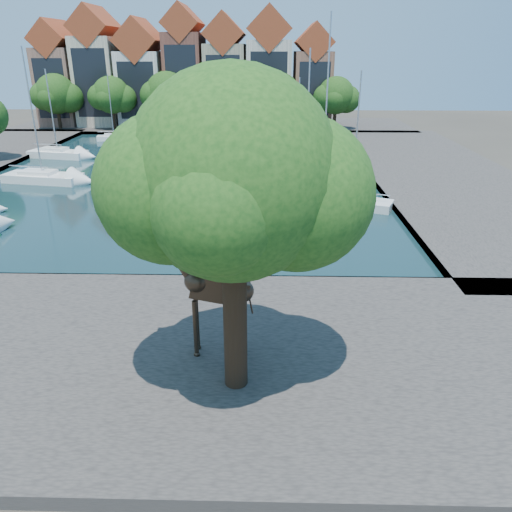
# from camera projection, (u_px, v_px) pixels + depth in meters

# --- Properties ---
(ground) EXTENTS (160.00, 160.00, 0.00)m
(ground) POSITION_uv_depth(u_px,v_px,m) (105.00, 282.00, 26.23)
(ground) COLOR #38332B
(ground) RESTS_ON ground
(water_basin) EXTENTS (38.00, 50.00, 0.08)m
(water_basin) POSITION_uv_depth(u_px,v_px,m) (180.00, 175.00, 48.36)
(water_basin) COLOR black
(water_basin) RESTS_ON ground
(near_quay) EXTENTS (50.00, 14.00, 0.50)m
(near_quay) POSITION_uv_depth(u_px,v_px,m) (50.00, 353.00, 19.67)
(near_quay) COLOR #49443F
(near_quay) RESTS_ON ground
(far_quay) EXTENTS (60.00, 16.00, 0.50)m
(far_quay) POSITION_uv_depth(u_px,v_px,m) (214.00, 126.00, 77.81)
(far_quay) COLOR #49443F
(far_quay) RESTS_ON ground
(right_quay) EXTENTS (14.00, 52.00, 0.50)m
(right_quay) POSITION_uv_depth(u_px,v_px,m) (440.00, 174.00, 47.70)
(right_quay) COLOR #49443F
(right_quay) RESTS_ON ground
(plane_tree) EXTENTS (8.32, 6.40, 10.62)m
(plane_tree) POSITION_uv_depth(u_px,v_px,m) (236.00, 183.00, 14.79)
(plane_tree) COLOR #332114
(plane_tree) RESTS_ON near_quay
(townhouse_west_end) EXTENTS (5.44, 9.18, 14.93)m
(townhouse_west_end) POSITION_uv_depth(u_px,v_px,m) (61.00, 77.00, 75.60)
(townhouse_west_end) COLOR #8E604D
(townhouse_west_end) RESTS_ON far_quay
(townhouse_west_mid) EXTENTS (5.94, 9.18, 16.79)m
(townhouse_west_mid) POSITION_uv_depth(u_px,v_px,m) (100.00, 71.00, 75.12)
(townhouse_west_mid) COLOR beige
(townhouse_west_mid) RESTS_ON far_quay
(townhouse_west_inner) EXTENTS (6.43, 9.18, 15.15)m
(townhouse_west_inner) POSITION_uv_depth(u_px,v_px,m) (143.00, 77.00, 75.31)
(townhouse_west_inner) COLOR silver
(townhouse_west_inner) RESTS_ON far_quay
(townhouse_center) EXTENTS (5.44, 9.18, 16.93)m
(townhouse_center) POSITION_uv_depth(u_px,v_px,m) (186.00, 70.00, 74.77)
(townhouse_center) COLOR brown
(townhouse_center) RESTS_ON far_quay
(townhouse_east_inner) EXTENTS (5.94, 9.18, 15.79)m
(townhouse_east_inner) POSITION_uv_depth(u_px,v_px,m) (226.00, 75.00, 74.87)
(townhouse_east_inner) COLOR tan
(townhouse_east_inner) RESTS_ON far_quay
(townhouse_east_mid) EXTENTS (6.43, 9.18, 16.65)m
(townhouse_east_mid) POSITION_uv_depth(u_px,v_px,m) (269.00, 72.00, 74.58)
(townhouse_east_mid) COLOR beige
(townhouse_east_mid) RESTS_ON far_quay
(townhouse_east_end) EXTENTS (5.44, 9.18, 14.43)m
(townhouse_east_end) POSITION_uv_depth(u_px,v_px,m) (312.00, 79.00, 74.81)
(townhouse_east_end) COLOR brown
(townhouse_east_end) RESTS_ON far_quay
(far_tree_far_west) EXTENTS (7.28, 5.60, 7.68)m
(far_tree_far_west) POSITION_uv_depth(u_px,v_px,m) (56.00, 95.00, 71.34)
(far_tree_far_west) COLOR #332114
(far_tree_far_west) RESTS_ON far_quay
(far_tree_west) EXTENTS (6.76, 5.20, 7.36)m
(far_tree_west) POSITION_uv_depth(u_px,v_px,m) (112.00, 96.00, 71.19)
(far_tree_west) COLOR #332114
(far_tree_west) RESTS_ON far_quay
(far_tree_mid_west) EXTENTS (7.80, 6.00, 8.00)m
(far_tree_mid_west) POSITION_uv_depth(u_px,v_px,m) (168.00, 95.00, 70.92)
(far_tree_mid_west) COLOR #332114
(far_tree_mid_west) RESTS_ON far_quay
(far_tree_mid_east) EXTENTS (7.02, 5.40, 7.52)m
(far_tree_mid_east) POSITION_uv_depth(u_px,v_px,m) (224.00, 96.00, 70.80)
(far_tree_mid_east) COLOR #332114
(far_tree_mid_east) RESTS_ON far_quay
(far_tree_east) EXTENTS (7.54, 5.80, 7.84)m
(far_tree_east) POSITION_uv_depth(u_px,v_px,m) (280.00, 95.00, 70.58)
(far_tree_east) COLOR #332114
(far_tree_east) RESTS_ON far_quay
(far_tree_far_east) EXTENTS (6.76, 5.20, 7.36)m
(far_tree_far_east) POSITION_uv_depth(u_px,v_px,m) (336.00, 97.00, 70.45)
(far_tree_far_east) COLOR #332114
(far_tree_far_east) RESTS_ON far_quay
(giraffe_statue) EXTENTS (3.92, 0.73, 5.61)m
(giraffe_statue) POSITION_uv_depth(u_px,v_px,m) (211.00, 288.00, 18.29)
(giraffe_statue) COLOR #37271B
(giraffe_statue) RESTS_ON near_quay
(sailboat_left_c) EXTENTS (7.38, 3.64, 11.50)m
(sailboat_left_c) POSITION_uv_depth(u_px,v_px,m) (43.00, 176.00, 45.40)
(sailboat_left_c) COLOR white
(sailboat_left_c) RESTS_ON water_basin
(sailboat_left_d) EXTENTS (6.76, 3.45, 9.32)m
(sailboat_left_d) POSITION_uv_depth(u_px,v_px,m) (58.00, 152.00, 55.65)
(sailboat_left_d) COLOR white
(sailboat_left_d) RESTS_ON water_basin
(sailboat_left_e) EXTENTS (4.58, 2.39, 8.32)m
(sailboat_left_e) POSITION_uv_depth(u_px,v_px,m) (114.00, 136.00, 66.18)
(sailboat_left_e) COLOR white
(sailboat_left_e) RESTS_ON water_basin
(sailboat_right_a) EXTENTS (6.43, 4.28, 9.88)m
(sailboat_right_a) POSITION_uv_depth(u_px,v_px,m) (352.00, 200.00, 38.36)
(sailboat_right_a) COLOR silver
(sailboat_right_a) RESTS_ON water_basin
(sailboat_right_b) EXTENTS (8.07, 4.91, 14.08)m
(sailboat_right_b) POSITION_uv_depth(u_px,v_px,m) (323.00, 176.00, 45.17)
(sailboat_right_b) COLOR navy
(sailboat_right_b) RESTS_ON water_basin
(sailboat_right_c) EXTENTS (6.62, 2.50, 11.36)m
(sailboat_right_c) POSITION_uv_depth(u_px,v_px,m) (306.00, 174.00, 46.04)
(sailboat_right_c) COLOR silver
(sailboat_right_c) RESTS_ON water_basin
(sailboat_right_d) EXTENTS (5.30, 3.29, 8.30)m
(sailboat_right_d) POSITION_uv_depth(u_px,v_px,m) (298.00, 146.00, 59.19)
(sailboat_right_d) COLOR silver
(sailboat_right_d) RESTS_ON water_basin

